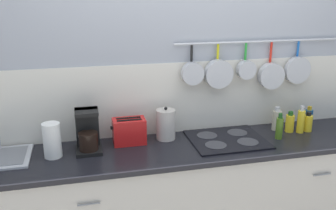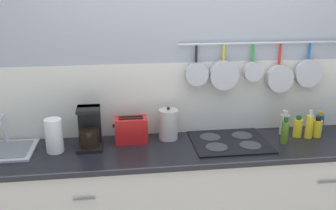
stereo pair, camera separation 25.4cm
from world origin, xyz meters
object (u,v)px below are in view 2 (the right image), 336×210
Objects in this scene: paper_towel_roll at (54,136)px; bottle_dish_soap at (298,127)px; kettle at (168,124)px; bottle_olive_oil at (317,128)px; bottle_vinegar at (284,124)px; bottle_cooking_wine at (285,132)px; bottle_hot_sauce at (320,122)px; coffee_maker at (90,130)px; bottle_sesame_oil at (309,126)px; toaster at (131,130)px.

paper_towel_roll is 1.78m from bottle_dish_soap.
bottle_olive_oil is at bearing -5.40° from kettle.
kettle reaches higher than bottle_olive_oil.
kettle is at bearing 178.41° from bottle_vinegar.
bottle_cooking_wine reaches higher than bottle_olive_oil.
bottle_hot_sauce is (1.20, 0.00, -0.04)m from kettle.
paper_towel_roll reaches higher than bottle_vinegar.
bottle_cooking_wine is 0.19m from bottle_dish_soap.
bottle_hot_sauce is (1.77, 0.07, -0.05)m from coffee_maker.
bottle_vinegar is 0.31m from bottle_hot_sauce.
paper_towel_roll is 1.52× the size of bottle_olive_oil.
bottle_dish_soap is 0.15m from bottle_olive_oil.
bottle_sesame_oil reaches higher than bottle_olive_oil.
kettle reaches higher than bottle_vinegar.
bottle_olive_oil is (0.30, 0.09, -0.02)m from bottle_cooking_wine.
paper_towel_roll is 1.71m from bottle_vinegar.
coffee_maker is 1.48× the size of bottle_cooking_wine.
bottle_vinegar is at bearing -0.11° from toaster.
paper_towel_roll is at bearing -178.58° from bottle_dish_soap.
toaster is at bearing 179.89° from bottle_vinegar.
bottle_sesame_oil is at bearing -168.70° from bottle_olive_oil.
kettle is at bearing 174.87° from bottle_dish_soap.
bottle_vinegar reaches higher than bottle_olive_oil.
paper_towel_roll is 1.10× the size of bottle_sesame_oil.
bottle_dish_soap is at bearing 35.49° from bottle_cooking_wine.
coffee_maker is 0.30m from toaster.
bottle_cooking_wine is at bearing -163.23° from bottle_olive_oil.
bottle_olive_oil is (1.69, -0.04, -0.05)m from coffee_maker.
bottle_vinegar is 1.14× the size of bottle_dish_soap.
bottle_olive_oil is 0.13m from bottle_hot_sauce.
paper_towel_roll reaches higher than bottle_dish_soap.
bottle_cooking_wine is 1.27× the size of bottle_olive_oil.
bottle_vinegar is (1.17, -0.00, -0.01)m from toaster.
paper_towel_roll is 1.25× the size of bottle_vinegar.
bottle_sesame_oil is (0.07, -0.03, 0.02)m from bottle_dish_soap.
bottle_sesame_oil is at bearing -6.58° from kettle.
paper_towel_roll is at bearing -179.67° from bottle_sesame_oil.
paper_towel_roll reaches higher than bottle_sesame_oil.
bottle_cooking_wine is at bearing -161.49° from bottle_sesame_oil.
bottle_vinegar is 0.18m from bottle_sesame_oil.
bottle_hot_sauce is at bearing 27.72° from bottle_cooking_wine.
bottle_cooking_wine is at bearing -144.51° from bottle_dish_soap.
bottle_sesame_oil is 1.39× the size of bottle_olive_oil.
toaster and bottle_vinegar have the same top height.
bottle_dish_soap is (0.98, -0.09, -0.04)m from kettle.
coffee_maker is at bearing -177.66° from bottle_hot_sauce.
bottle_sesame_oil reaches higher than bottle_cooking_wine.
toaster is 1.50× the size of bottle_dish_soap.
bottle_vinegar is at bearing 66.97° from bottle_cooking_wine.
paper_towel_roll is 0.82m from kettle.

